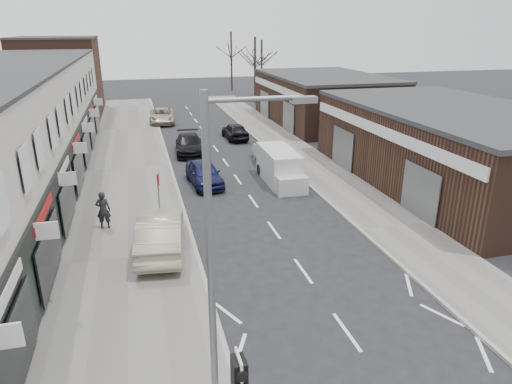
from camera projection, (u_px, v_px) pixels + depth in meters
ground at (378, 375)px, 12.74m from camera, size 160.00×160.00×0.00m
pavement_left at (128, 169)px, 31.10m from camera, size 5.50×64.00×0.12m
pavement_right at (301, 156)px, 34.09m from camera, size 3.50×64.00×0.12m
shop_terrace_left at (0, 131)px, 26.02m from camera, size 8.00×41.00×7.10m
brick_block_far at (60, 78)px, 49.04m from camera, size 8.00×10.00×8.00m
right_unit_near at (452, 148)px, 27.69m from camera, size 10.00×18.00×4.50m
right_unit_far at (324, 100)px, 45.86m from camera, size 10.00×16.00×4.50m
tree_far_a at (255, 102)px, 58.52m from camera, size 3.60×3.60×8.00m
tree_far_b at (261, 95)px, 64.57m from camera, size 3.60×3.60×7.50m
tree_far_c at (232, 91)px, 69.30m from camera, size 3.60×3.60×8.50m
street_lamp at (219, 263)px, 9.35m from camera, size 2.23×0.22×8.00m
warning_sign at (159, 183)px, 21.66m from camera, size 0.12×0.80×2.70m
white_van at (280, 167)px, 28.34m from camera, size 1.94×5.24×2.03m
sedan_on_pavement at (161, 232)px, 19.33m from camera, size 2.40×5.38×1.72m
pedestrian at (103, 210)px, 21.48m from camera, size 0.73×0.53×1.84m
parked_car_left_a at (204, 173)px, 27.86m from camera, size 2.11×4.46×1.47m
parked_car_left_b at (189, 144)px, 34.83m from camera, size 2.39×5.06×1.43m
parked_car_left_c at (162, 116)px, 45.83m from camera, size 2.74×5.36×1.45m
parked_car_right_a at (269, 153)px, 32.24m from camera, size 1.94×4.84×1.56m
parked_car_right_b at (235, 131)px, 39.25m from camera, size 1.83×4.24×1.43m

